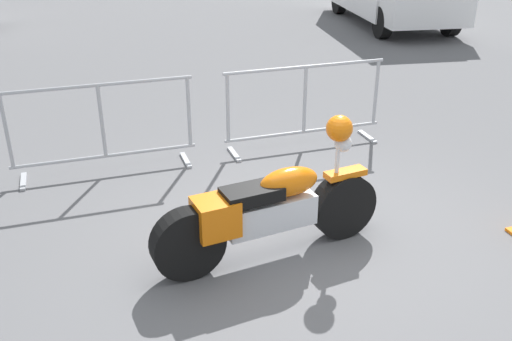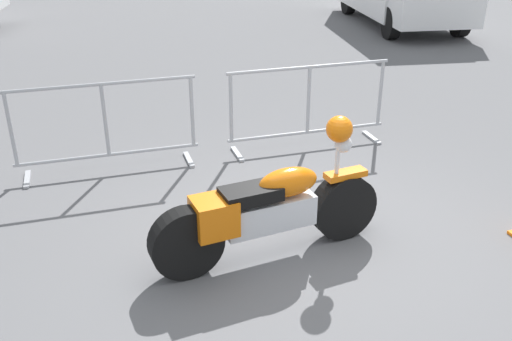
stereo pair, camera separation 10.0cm
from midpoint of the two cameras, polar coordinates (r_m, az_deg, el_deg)
name	(u,v)px [view 1 (the left image)]	position (r m, az deg, el deg)	size (l,w,h in m)	color
ground_plane	(321,242)	(5.38, 6.03, -7.15)	(120.00, 120.00, 0.00)	#5B5B5E
motorcycle	(270,209)	(4.95, 0.86, -3.84)	(2.15, 0.47, 1.22)	black
crowd_barrier_near	(103,128)	(6.72, -15.51, 4.15)	(2.10, 0.45, 1.07)	#9EA0A5
crowd_barrier_far	(305,106)	(7.22, 4.49, 6.48)	(2.10, 0.45, 1.07)	#9EA0A5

